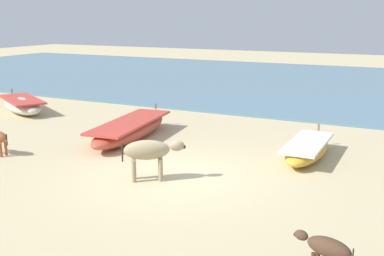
{
  "coord_description": "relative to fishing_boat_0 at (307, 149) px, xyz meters",
  "views": [
    {
      "loc": [
        5.18,
        -9.56,
        3.8
      ],
      "look_at": [
        -0.75,
        2.43,
        0.6
      ],
      "focal_mm": 44.29,
      "sensor_mm": 36.0,
      "label": 1
    }
  ],
  "objects": [
    {
      "name": "calf_near_dark",
      "position": [
        1.63,
        -5.89,
        0.19
      ],
      "size": [
        0.94,
        0.44,
        0.62
      ],
      "rotation": [
        0.0,
        0.0,
        2.88
      ],
      "color": "#4C3323",
      "rests_on": "ground"
    },
    {
      "name": "cow_adult_dun",
      "position": [
        -2.93,
        -3.41,
        0.44
      ],
      "size": [
        1.38,
        1.04,
        0.97
      ],
      "rotation": [
        0.0,
        0.0,
        0.57
      ],
      "color": "tan",
      "rests_on": "ground"
    },
    {
      "name": "ground",
      "position": [
        -2.51,
        -2.92,
        -0.25
      ],
      "size": [
        80.0,
        80.0,
        0.0
      ],
      "primitive_type": "plane",
      "color": "#CCB789"
    },
    {
      "name": "fishing_boat_1",
      "position": [
        -11.65,
        1.16,
        0.05
      ],
      "size": [
        3.45,
        2.65,
        0.77
      ],
      "rotation": [
        0.0,
        0.0,
        2.62
      ],
      "color": "beige",
      "rests_on": "ground"
    },
    {
      "name": "fishing_boat_3",
      "position": [
        -5.45,
        -0.42,
        0.06
      ],
      "size": [
        1.73,
        4.48,
        0.78
      ],
      "rotation": [
        0.0,
        0.0,
        1.7
      ],
      "color": "#B74733",
      "rests_on": "ground"
    },
    {
      "name": "fishing_boat_0",
      "position": [
        0.0,
        0.0,
        0.0
      ],
      "size": [
        0.96,
        3.04,
        0.66
      ],
      "rotation": [
        0.0,
        0.0,
        1.58
      ],
      "color": "gold",
      "rests_on": "ground"
    },
    {
      "name": "sea_water",
      "position": [
        -2.51,
        14.31,
        -0.21
      ],
      "size": [
        60.0,
        20.0,
        0.08
      ],
      "primitive_type": "cube",
      "color": "slate",
      "rests_on": "ground"
    }
  ]
}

